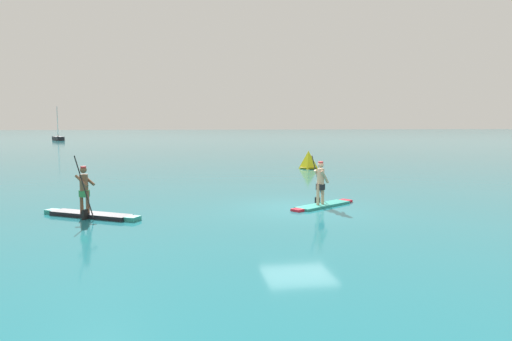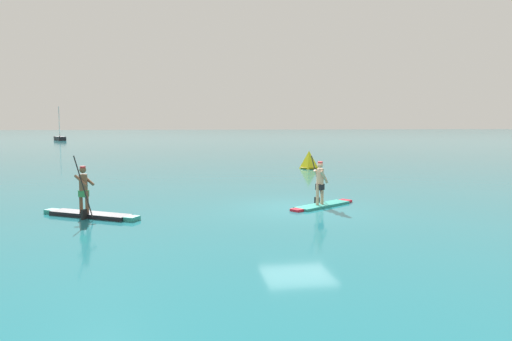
% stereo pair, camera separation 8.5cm
% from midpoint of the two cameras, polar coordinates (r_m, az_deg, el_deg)
% --- Properties ---
extents(ground, '(440.00, 440.00, 0.00)m').
position_cam_midpoint_polar(ground, '(16.47, 5.17, -4.62)').
color(ground, '#1E727F').
extents(paddleboarder_near_left, '(3.28, 2.17, 2.01)m').
position_cam_midpoint_polar(paddleboarder_near_left, '(15.72, -20.17, -4.36)').
color(paddleboarder_near_left, black).
rests_on(paddleboarder_near_left, ground).
extents(paddleboarder_mid_center, '(2.79, 2.05, 1.90)m').
position_cam_midpoint_polar(paddleboarder_mid_center, '(16.76, 8.08, -3.12)').
color(paddleboarder_mid_center, teal).
rests_on(paddleboarder_mid_center, ground).
extents(race_marker_buoy, '(1.21, 1.21, 1.20)m').
position_cam_midpoint_polar(race_marker_buoy, '(30.78, 6.46, 1.22)').
color(race_marker_buoy, yellow).
rests_on(race_marker_buoy, ground).
extents(sailboat_left_horizon, '(2.97, 4.31, 6.09)m').
position_cam_midpoint_polar(sailboat_left_horizon, '(90.58, -23.44, 4.02)').
color(sailboat_left_horizon, black).
rests_on(sailboat_left_horizon, ground).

